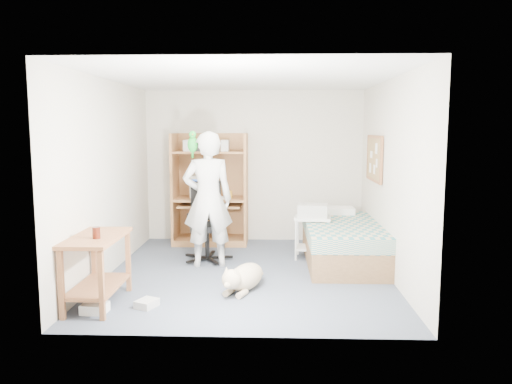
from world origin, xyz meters
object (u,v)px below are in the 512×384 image
person (208,199)px  dog (244,277)px  computer_hutch (211,194)px  printer_cart (313,231)px  office_chair (207,233)px  side_desk (97,259)px  bed (342,242)px

person → dog: (0.55, -1.05, -0.76)m
computer_hutch → printer_cart: computer_hutch is taller
computer_hutch → office_chair: bearing=-86.0°
side_desk → office_chair: bearing=63.8°
office_chair → person: person is taller
side_desk → printer_cart: (2.45, 2.01, -0.09)m
person → dog: size_ratio=2.00×
computer_hutch → dog: bearing=-74.2°
side_desk → dog: side_desk is taller
office_chair → computer_hutch: bearing=83.2°
side_desk → dog: bearing=18.6°
bed → printer_cart: size_ratio=3.28×
bed → person: size_ratio=1.10×
bed → office_chair: (-1.93, 0.06, 0.11)m
computer_hutch → printer_cart: bearing=-30.2°
bed → dog: bearing=-135.3°
computer_hutch → office_chair: computer_hutch is taller
bed → office_chair: size_ratio=1.82×
bed → dog: bed is taller
person → computer_hutch: bearing=-95.2°
dog → printer_cart: printer_cart is taller
person → printer_cart: bearing=-173.9°
printer_cart → person: bearing=-155.6°
bed → person: person is taller
office_chair → dog: office_chair is taller
bed → side_desk: size_ratio=2.02×
computer_hutch → office_chair: 1.15m
person → dog: bearing=107.0°
side_desk → person: size_ratio=0.54×
dog → printer_cart: (0.91, 1.49, 0.25)m
bed → person: bearing=-172.3°
computer_hutch → person: bearing=-84.4°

